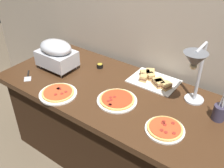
% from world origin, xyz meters
% --- Properties ---
extents(ground_plane, '(8.00, 8.00, 0.00)m').
position_xyz_m(ground_plane, '(0.00, 0.00, 0.00)').
color(ground_plane, brown).
extents(back_wall, '(4.40, 0.04, 2.40)m').
position_xyz_m(back_wall, '(0.00, 0.50, 1.20)').
color(back_wall, tan).
rests_on(back_wall, ground_plane).
extents(buffet_table, '(1.90, 0.84, 0.76)m').
position_xyz_m(buffet_table, '(0.00, 0.00, 0.39)').
color(buffet_table, '#422816').
rests_on(buffet_table, ground_plane).
extents(chafing_dish, '(0.32, 0.23, 0.27)m').
position_xyz_m(chafing_dish, '(-0.59, -0.02, 0.91)').
color(chafing_dish, '#B7BABF').
rests_on(chafing_dish, buffet_table).
extents(heat_lamp, '(0.15, 0.32, 0.47)m').
position_xyz_m(heat_lamp, '(0.55, 0.10, 1.12)').
color(heat_lamp, '#B7BABF').
rests_on(heat_lamp, buffet_table).
extents(pizza_plate_front, '(0.29, 0.29, 0.03)m').
position_xyz_m(pizza_plate_front, '(0.10, -0.10, 0.77)').
color(pizza_plate_front, white).
rests_on(pizza_plate_front, buffet_table).
extents(pizza_plate_center, '(0.29, 0.29, 0.03)m').
position_xyz_m(pizza_plate_center, '(-0.30, -0.29, 0.77)').
color(pizza_plate_center, white).
rests_on(pizza_plate_center, buffet_table).
extents(pizza_plate_raised_stand, '(0.25, 0.25, 0.03)m').
position_xyz_m(pizza_plate_raised_stand, '(0.52, -0.17, 0.77)').
color(pizza_plate_raised_stand, white).
rests_on(pizza_plate_raised_stand, buffet_table).
extents(sandwich_platter, '(0.38, 0.27, 0.06)m').
position_xyz_m(sandwich_platter, '(0.20, 0.28, 0.78)').
color(sandwich_platter, white).
rests_on(sandwich_platter, buffet_table).
extents(sauce_cup_near, '(0.06, 0.06, 0.04)m').
position_xyz_m(sauce_cup_near, '(-0.30, 0.21, 0.78)').
color(sauce_cup_near, black).
rests_on(sauce_cup_near, buffet_table).
extents(utensil_holder, '(0.08, 0.08, 0.23)m').
position_xyz_m(utensil_holder, '(0.76, 0.13, 0.82)').
color(utensil_holder, '#383347').
rests_on(utensil_holder, buffet_table).
extents(serving_spatula, '(0.15, 0.14, 0.01)m').
position_xyz_m(serving_spatula, '(-0.70, -0.26, 0.76)').
color(serving_spatula, '#B7BABF').
rests_on(serving_spatula, buffet_table).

